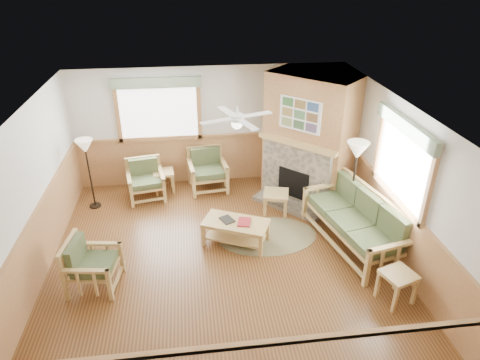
{
  "coord_description": "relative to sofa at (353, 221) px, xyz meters",
  "views": [
    {
      "loc": [
        -0.45,
        -6.1,
        4.75
      ],
      "look_at": [
        0.4,
        0.7,
        1.15
      ],
      "focal_mm": 32.0,
      "sensor_mm": 36.0,
      "label": 1
    }
  ],
  "objects": [
    {
      "name": "wall_front",
      "position": [
        -2.39,
        -3.09,
        0.84
      ],
      "size": [
        6.0,
        0.02,
        2.7
      ],
      "primitive_type": "cube",
      "color": "silver",
      "rests_on": "floor"
    },
    {
      "name": "fireplace",
      "position": [
        -0.34,
        1.96,
        0.84
      ],
      "size": [
        3.11,
        3.11,
        2.7
      ],
      "primitive_type": null,
      "rotation": [
        0.0,
        0.0,
        -0.79
      ],
      "color": "#A06E41",
      "rests_on": "floor"
    },
    {
      "name": "floor_lamp_left",
      "position": [
        -4.94,
        1.98,
        0.26
      ],
      "size": [
        0.42,
        0.42,
        1.54
      ],
      "primitive_type": null,
      "rotation": [
        0.0,
        0.0,
        -0.21
      ],
      "color": "black",
      "rests_on": "floor"
    },
    {
      "name": "sofa",
      "position": [
        0.0,
        0.0,
        0.0
      ],
      "size": [
        2.35,
        1.36,
        1.02
      ],
      "primitive_type": null,
      "rotation": [
        0.0,
        0.0,
        -1.35
      ],
      "color": "tan",
      "rests_on": "floor"
    },
    {
      "name": "footstool",
      "position": [
        -1.16,
        1.31,
        -0.29
      ],
      "size": [
        0.61,
        0.61,
        0.44
      ],
      "primitive_type": null,
      "rotation": [
        0.0,
        0.0,
        -0.25
      ],
      "color": "tan",
      "rests_on": "floor"
    },
    {
      "name": "ceiling",
      "position": [
        -2.39,
        -0.09,
        2.19
      ],
      "size": [
        6.0,
        6.0,
        0.01
      ],
      "primitive_type": "cube",
      "color": "white",
      "rests_on": "floor"
    },
    {
      "name": "book_red",
      "position": [
        -1.96,
        0.24,
        -0.01
      ],
      "size": [
        0.28,
        0.34,
        0.03
      ],
      "primitive_type": "cube",
      "rotation": [
        0.0,
        0.0,
        -0.24
      ],
      "color": "maroon",
      "rests_on": "coffee_table"
    },
    {
      "name": "floor_lamp_right",
      "position": [
        0.16,
        0.6,
        0.39
      ],
      "size": [
        0.47,
        0.47,
        1.79
      ],
      "primitive_type": null,
      "rotation": [
        0.0,
        0.0,
        -0.17
      ],
      "color": "black",
      "rests_on": "floor"
    },
    {
      "name": "window_right",
      "position": [
        0.57,
        -0.29,
        2.02
      ],
      "size": [
        0.16,
        1.9,
        1.5
      ],
      "primitive_type": null,
      "color": "white",
      "rests_on": "wall_right"
    },
    {
      "name": "armchair_left",
      "position": [
        -4.49,
        -0.56,
        -0.09
      ],
      "size": [
        0.85,
        0.85,
        0.84
      ],
      "primitive_type": null,
      "rotation": [
        0.0,
        0.0,
        1.43
      ],
      "color": "tan",
      "rests_on": "floor"
    },
    {
      "name": "end_table_chairs",
      "position": [
        -3.48,
        2.46,
        -0.26
      ],
      "size": [
        0.49,
        0.47,
        0.5
      ],
      "primitive_type": null,
      "rotation": [
        0.0,
        0.0,
        0.11
      ],
      "color": "tan",
      "rests_on": "floor"
    },
    {
      "name": "wainscot",
      "position": [
        -2.39,
        -0.09,
        0.04
      ],
      "size": [
        6.0,
        6.0,
        1.1
      ],
      "primitive_type": null,
      "color": "#A06E41",
      "rests_on": "floor"
    },
    {
      "name": "ceiling_fan",
      "position": [
        -2.09,
        0.21,
        2.15
      ],
      "size": [
        1.59,
        1.59,
        0.36
      ],
      "primitive_type": null,
      "rotation": [
        0.0,
        0.0,
        0.35
      ],
      "color": "white",
      "rests_on": "ceiling"
    },
    {
      "name": "end_table_sofa",
      "position": [
        0.16,
        -1.5,
        -0.25
      ],
      "size": [
        0.59,
        0.58,
        0.52
      ],
      "primitive_type": null,
      "rotation": [
        0.0,
        0.0,
        0.33
      ],
      "color": "tan",
      "rests_on": "floor"
    },
    {
      "name": "braided_rug",
      "position": [
        -1.5,
        0.43,
        -0.5
      ],
      "size": [
        2.05,
        2.05,
        0.01
      ],
      "primitive_type": "cylinder",
      "rotation": [
        0.0,
        0.0,
        -0.09
      ],
      "color": "brown",
      "rests_on": "floor"
    },
    {
      "name": "wall_back",
      "position": [
        -2.39,
        2.91,
        0.84
      ],
      "size": [
        6.0,
        0.02,
        2.7
      ],
      "primitive_type": "cube",
      "color": "silver",
      "rests_on": "floor"
    },
    {
      "name": "window_back",
      "position": [
        -3.49,
        2.87,
        2.02
      ],
      "size": [
        1.9,
        0.16,
        1.5
      ],
      "primitive_type": null,
      "color": "white",
      "rests_on": "wall_back"
    },
    {
      "name": "armchair_back_right",
      "position": [
        -2.49,
        2.46,
        -0.05
      ],
      "size": [
        0.91,
        0.91,
        0.92
      ],
      "primitive_type": null,
      "rotation": [
        0.0,
        0.0,
        0.12
      ],
      "color": "tan",
      "rests_on": "floor"
    },
    {
      "name": "armchair_back_left",
      "position": [
        -3.86,
        2.22,
        -0.08
      ],
      "size": [
        0.88,
        0.88,
        0.85
      ],
      "primitive_type": null,
      "rotation": [
        0.0,
        0.0,
        0.18
      ],
      "color": "tan",
      "rests_on": "floor"
    },
    {
      "name": "book_dark",
      "position": [
        -2.26,
        0.36,
        -0.01
      ],
      "size": [
        0.3,
        0.33,
        0.03
      ],
      "primitive_type": "cube",
      "rotation": [
        0.0,
        0.0,
        0.46
      ],
      "color": "black",
      "rests_on": "coffee_table"
    },
    {
      "name": "floor",
      "position": [
        -2.39,
        -0.09,
        -0.51
      ],
      "size": [
        6.0,
        6.0,
        0.01
      ],
      "primitive_type": "cube",
      "color": "brown",
      "rests_on": "ground"
    },
    {
      "name": "coffee_table",
      "position": [
        -2.11,
        0.29,
        -0.27
      ],
      "size": [
        1.31,
        1.02,
        0.47
      ],
      "primitive_type": null,
      "rotation": [
        0.0,
        0.0,
        -0.43
      ],
      "color": "tan",
      "rests_on": "floor"
    },
    {
      "name": "wall_left",
      "position": [
        -5.39,
        -0.09,
        0.84
      ],
      "size": [
        0.02,
        6.0,
        2.7
      ],
      "primitive_type": "cube",
      "color": "silver",
      "rests_on": "floor"
    },
    {
      "name": "wall_right",
      "position": [
        0.61,
        -0.09,
        0.84
      ],
      "size": [
        0.02,
        6.0,
        2.7
      ],
      "primitive_type": "cube",
      "color": "silver",
      "rests_on": "floor"
    }
  ]
}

